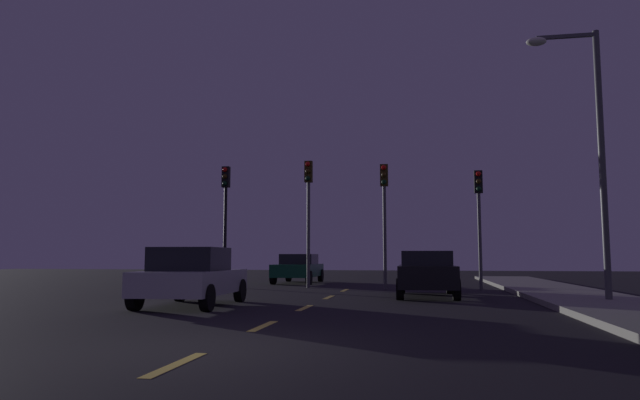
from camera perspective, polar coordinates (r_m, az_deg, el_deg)
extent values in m
plane|color=black|center=(14.99, -1.09, -10.62)|extent=(80.00, 80.00, 0.00)
cube|color=gray|center=(15.41, 27.87, -9.55)|extent=(3.00, 40.00, 0.15)
cube|color=#EACC4C|center=(7.18, -14.31, -15.74)|extent=(0.16, 1.60, 0.01)
cube|color=#EACC4C|center=(10.73, -5.73, -12.51)|extent=(0.16, 1.60, 0.01)
cube|color=#EACC4C|center=(14.40, -1.55, -10.80)|extent=(0.16, 1.60, 0.01)
cube|color=#EACC4C|center=(18.13, 0.89, -9.76)|extent=(0.16, 1.60, 0.01)
cube|color=#EACC4C|center=(21.88, 2.49, -9.07)|extent=(0.16, 1.60, 0.01)
cylinder|color=black|center=(24.56, -9.53, -2.63)|extent=(0.14, 0.14, 5.16)
cube|color=black|center=(24.76, -9.45, 2.30)|extent=(0.32, 0.24, 0.90)
sphere|color=red|center=(24.66, -9.56, 3.04)|extent=(0.20, 0.20, 0.20)
sphere|color=#3F2D0C|center=(24.61, -9.57, 2.35)|extent=(0.20, 0.20, 0.20)
sphere|color=#0C3319|center=(24.57, -9.58, 1.66)|extent=(0.20, 0.20, 0.20)
cylinder|color=#4C4C51|center=(23.59, -1.17, -2.42)|extent=(0.14, 0.14, 5.29)
cube|color=#382D0C|center=(23.82, -1.16, 2.87)|extent=(0.32, 0.24, 0.90)
sphere|color=red|center=(23.72, -1.23, 3.64)|extent=(0.20, 0.20, 0.20)
sphere|color=#3F2D0C|center=(23.67, -1.24, 2.92)|extent=(0.20, 0.20, 0.20)
sphere|color=#0C3319|center=(23.62, -1.24, 2.20)|extent=(0.20, 0.20, 0.20)
cylinder|color=#4C4C51|center=(23.18, 6.53, -2.61)|extent=(0.14, 0.14, 5.06)
cube|color=#382D0C|center=(23.39, 6.47, 2.49)|extent=(0.32, 0.24, 0.90)
sphere|color=red|center=(23.27, 6.44, 3.28)|extent=(0.20, 0.20, 0.20)
sphere|color=#3F2D0C|center=(23.23, 6.45, 2.54)|extent=(0.20, 0.20, 0.20)
sphere|color=#0C3319|center=(23.19, 6.46, 1.81)|extent=(0.20, 0.20, 0.20)
cylinder|color=#4C4C51|center=(23.25, 15.77, -2.88)|extent=(0.14, 0.14, 4.70)
cube|color=black|center=(23.41, 15.65, 1.77)|extent=(0.32, 0.24, 0.90)
sphere|color=red|center=(23.29, 15.67, 2.55)|extent=(0.20, 0.20, 0.20)
sphere|color=#3F2D0C|center=(23.25, 15.69, 1.82)|extent=(0.20, 0.20, 0.20)
sphere|color=#0C3319|center=(23.22, 15.71, 1.09)|extent=(0.20, 0.20, 0.20)
cube|color=black|center=(18.72, 10.68, -7.53)|extent=(1.82, 4.26, 0.68)
cube|color=black|center=(18.49, 10.66, -5.79)|extent=(1.58, 1.93, 0.46)
cylinder|color=black|center=(20.29, 8.24, -8.38)|extent=(0.23, 0.64, 0.64)
cylinder|color=black|center=(20.33, 12.92, -8.29)|extent=(0.23, 0.64, 0.64)
cylinder|color=black|center=(17.16, 8.06, -8.88)|extent=(0.23, 0.64, 0.64)
cylinder|color=black|center=(17.21, 13.60, -8.77)|extent=(0.23, 0.64, 0.64)
cube|color=silver|center=(15.33, -12.73, -8.05)|extent=(2.10, 4.11, 0.60)
cube|color=black|center=(15.13, -12.93, -5.81)|extent=(1.76, 1.89, 0.60)
cylinder|color=black|center=(17.02, -13.92, -8.79)|extent=(0.25, 0.65, 0.64)
cylinder|color=black|center=(16.47, -8.07, -9.01)|extent=(0.25, 0.65, 0.64)
cylinder|color=black|center=(14.34, -18.14, -9.28)|extent=(0.25, 0.65, 0.64)
cylinder|color=black|center=(13.68, -11.29, -9.63)|extent=(0.25, 0.65, 0.64)
cube|color=#0F4C2D|center=(28.00, -2.21, -7.09)|extent=(1.83, 4.27, 0.60)
cube|color=black|center=(28.20, -2.12, -5.97)|extent=(1.60, 1.92, 0.49)
cylinder|color=black|center=(26.29, -1.12, -7.83)|extent=(0.22, 0.64, 0.64)
cylinder|color=black|center=(26.67, -4.73, -7.78)|extent=(0.22, 0.64, 0.64)
cylinder|color=black|center=(29.40, 0.07, -7.61)|extent=(0.22, 0.64, 0.64)
cylinder|color=black|center=(29.74, -3.18, -7.58)|extent=(0.22, 0.64, 0.64)
cylinder|color=#4C4C51|center=(17.24, 26.55, 3.21)|extent=(0.18, 0.18, 7.55)
cube|color=#4C4C51|center=(17.95, 23.50, 14.88)|extent=(1.58, 0.10, 0.10)
ellipsoid|color=silver|center=(17.75, 20.95, 14.67)|extent=(0.56, 0.36, 0.24)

